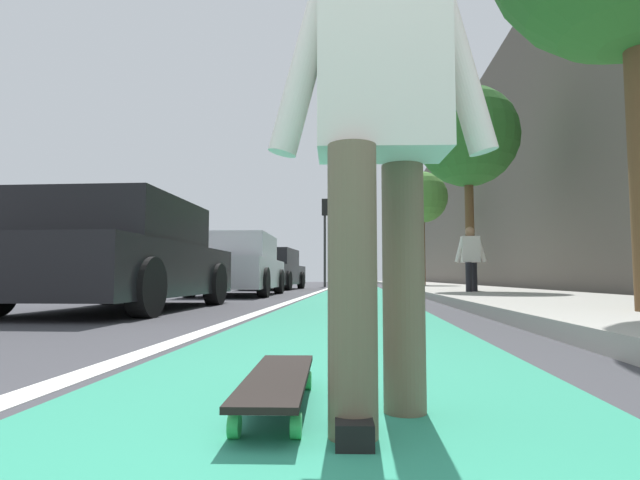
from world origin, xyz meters
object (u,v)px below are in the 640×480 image
object	(u,v)px
parked_car_mid	(239,266)
street_tree_far	(422,198)
street_tree_mid	(468,137)
skater_person	(381,119)
traffic_light	(325,226)
pedestrian_distant	(471,257)
skateboard	(278,381)
parked_car_near	(123,257)
parked_car_far	(273,270)

from	to	relation	value
parked_car_mid	street_tree_far	bearing A→B (deg)	-33.91
parked_car_mid	street_tree_mid	distance (m)	6.34
skater_person	street_tree_far	world-z (taller)	street_tree_far
skater_person	parked_car_mid	distance (m)	11.03
traffic_light	pedestrian_distant	distance (m)	13.84
street_tree_mid	pedestrian_distant	size ratio (longest dim) A/B	3.24
skater_person	parked_car_mid	world-z (taller)	skater_person
traffic_light	street_tree_far	distance (m)	5.54
skateboard	parked_car_near	size ratio (longest dim) A/B	0.20
skater_person	parked_car_mid	bearing A→B (deg)	16.09
parked_car_far	street_tree_mid	distance (m)	9.23
skateboard	pedestrian_distant	size ratio (longest dim) A/B	0.56
skater_person	parked_car_mid	size ratio (longest dim) A/B	0.37
street_tree_mid	street_tree_far	bearing A→B (deg)	0.00
skateboard	parked_car_near	distance (m)	5.74
traffic_light	street_tree_far	xyz separation A→B (m)	(-3.50, -4.23, 0.75)
parked_car_far	parked_car_mid	bearing A→B (deg)	-178.08
parked_car_far	pedestrian_distant	bearing A→B (deg)	-143.24
parked_car_mid	parked_car_far	size ratio (longest dim) A/B	0.97
parked_car_near	parked_car_far	distance (m)	11.73
traffic_light	skateboard	bearing A→B (deg)	-176.44
skater_person	traffic_light	distance (m)	22.53
street_tree_mid	parked_car_far	bearing A→B (deg)	41.42
pedestrian_distant	street_tree_mid	bearing A→B (deg)	-12.00
parked_car_mid	street_tree_mid	bearing A→B (deg)	-93.89
parked_car_near	street_tree_mid	xyz separation A→B (m)	(5.19, -5.80, 3.02)
skater_person	parked_car_near	bearing A→B (deg)	33.24
parked_car_near	traffic_light	size ratio (longest dim) A/B	1.00
parked_car_mid	traffic_light	world-z (taller)	traffic_light
parked_car_far	skateboard	bearing A→B (deg)	-170.04
parked_car_mid	parked_car_far	world-z (taller)	same
street_tree_far	parked_car_near	bearing A→B (deg)	157.26
street_tree_far	traffic_light	bearing A→B (deg)	50.44
skateboard	traffic_light	distance (m)	22.45
skateboard	traffic_light	bearing A→B (deg)	3.56
skater_person	street_tree_mid	xyz separation A→B (m)	(10.22, -2.51, 2.81)
parked_car_near	skater_person	bearing A→B (deg)	-146.76
street_tree_far	parked_car_far	bearing A→B (deg)	110.10
street_tree_mid	pedestrian_distant	xyz separation A→B (m)	(-0.92, 0.20, -2.87)
parked_car_mid	pedestrian_distant	bearing A→B (deg)	-103.60
parked_car_near	parked_car_far	size ratio (longest dim) A/B	0.93
skater_person	traffic_light	size ratio (longest dim) A/B	0.39
parked_car_near	street_tree_mid	size ratio (longest dim) A/B	0.86
parked_car_far	street_tree_far	size ratio (longest dim) A/B	0.95
pedestrian_distant	parked_car_near	bearing A→B (deg)	127.29
parked_car_mid	traffic_light	distance (m)	12.05
parked_car_near	street_tree_mid	world-z (taller)	street_tree_mid
skateboard	pedestrian_distant	world-z (taller)	pedestrian_distant
skateboard	skater_person	xyz separation A→B (m)	(-0.15, -0.35, 0.84)
skateboard	traffic_light	xyz separation A→B (m)	(22.22, 1.38, 2.85)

